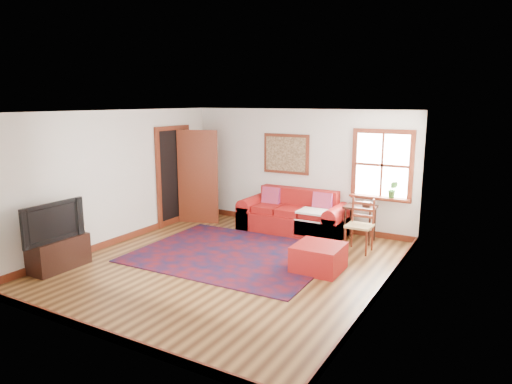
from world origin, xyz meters
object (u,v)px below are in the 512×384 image
Objects in this scene: side_table at (360,212)px; ladder_back_chair at (361,223)px; red_ottoman at (319,257)px; media_cabinet at (59,253)px; red_leather_sofa at (294,218)px.

ladder_back_chair is at bearing -72.36° from side_table.
red_ottoman is at bearing -93.06° from side_table.
media_cabinet reaches higher than red_ottoman.
side_table is 0.74× the size of media_cabinet.
ladder_back_chair reaches higher than media_cabinet.
ladder_back_chair reaches higher than red_ottoman.
red_ottoman is 0.78× the size of ladder_back_chair.
red_leather_sofa is 2.36× the size of media_cabinet.
media_cabinet is at bearing -152.34° from red_ottoman.
red_leather_sofa is 2.98× the size of red_ottoman.
red_ottoman is at bearing -54.65° from red_leather_sofa.
media_cabinet is (-2.36, -3.84, -0.03)m from red_leather_sofa.
side_table is at bearing 85.87° from red_ottoman.
red_ottoman is at bearing 28.72° from media_cabinet.
side_table is 0.59m from ladder_back_chair.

